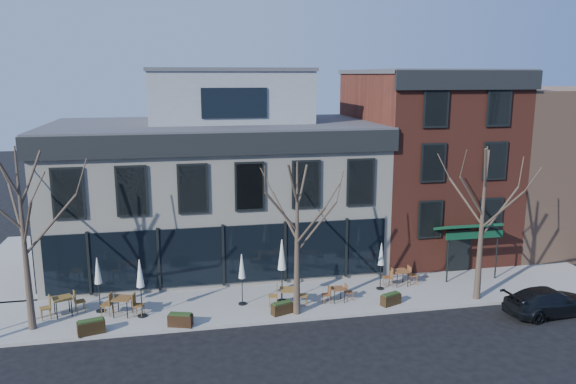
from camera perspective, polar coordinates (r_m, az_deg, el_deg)
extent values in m
plane|color=black|center=(29.52, -6.52, -9.85)|extent=(120.00, 120.00, 0.00)
cube|color=gray|center=(27.95, 0.63, -10.89)|extent=(33.50, 4.70, 0.15)
cube|color=gray|center=(36.25, -25.53, -6.69)|extent=(4.50, 12.00, 0.15)
cube|color=beige|center=(33.16, -7.43, -0.23)|extent=(18.00, 10.00, 8.00)
cube|color=#47474C|center=(32.56, -7.62, 6.76)|extent=(18.30, 10.30, 0.30)
cube|color=black|center=(27.53, -6.87, 4.82)|extent=(18.30, 0.25, 1.10)
cube|color=black|center=(33.29, -23.51, 5.13)|extent=(0.25, 10.30, 1.10)
cube|color=black|center=(28.82, -6.60, -6.38)|extent=(17.20, 0.12, 3.00)
cube|color=black|center=(33.36, -22.97, -4.73)|extent=(0.12, 7.50, 3.00)
cube|color=gray|center=(33.54, -6.08, 9.60)|extent=(9.00, 6.50, 3.00)
cube|color=maroon|center=(36.12, 13.57, 2.95)|extent=(8.00, 10.00, 11.00)
cube|color=#47474C|center=(35.72, 14.00, 11.78)|extent=(8.20, 10.20, 0.25)
cube|color=black|center=(31.16, 18.02, 10.77)|extent=(8.20, 0.25, 1.00)
cube|color=#0C3720|center=(31.54, 17.77, -3.38)|extent=(3.20, 1.66, 0.67)
cube|color=black|center=(32.67, 16.91, -5.83)|extent=(1.40, 0.10, 2.50)
cube|color=#8C664C|center=(42.17, 25.41, 2.68)|extent=(12.00, 12.00, 10.00)
cone|color=#382B21|center=(25.90, -25.24, -4.46)|extent=(0.34, 0.34, 7.92)
cylinder|color=#382B21|center=(25.69, -22.95, -3.07)|extent=(2.23, 0.50, 2.48)
cylinder|color=#382B21|center=(26.68, -25.90, -1.78)|extent=(1.03, 2.05, 2.14)
cylinder|color=#382B21|center=(24.65, -24.94, -2.94)|extent=(1.03, 2.04, 2.28)
cone|color=#382B21|center=(25.07, 0.92, -4.86)|extent=(0.34, 0.34, 7.04)
cylinder|color=#382B21|center=(25.30, 2.95, -3.52)|extent=(2.00, 0.46, 2.21)
cylinder|color=#382B21|center=(25.56, -0.36, -2.39)|extent=(0.93, 1.84, 1.91)
cylinder|color=#382B21|center=(24.31, -0.66, -2.04)|extent=(1.61, 0.68, 1.97)
cylinder|color=#382B21|center=(24.13, 2.29, -3.47)|extent=(0.93, 1.83, 2.03)
cone|color=#382B21|center=(28.26, 19.09, -3.14)|extent=(0.34, 0.34, 7.48)
cylinder|color=#382B21|center=(28.79, 20.72, -1.87)|extent=(2.12, 0.48, 2.35)
cylinder|color=#382B21|center=(28.60, 17.57, -0.85)|extent=(0.98, 1.94, 2.03)
cylinder|color=#382B21|center=(27.29, 18.15, -0.44)|extent=(1.71, 0.71, 2.09)
cylinder|color=#382B21|center=(27.52, 20.92, -1.75)|extent=(0.98, 1.94, 2.16)
imported|color=black|center=(28.93, 24.98, -10.06)|extent=(4.49, 2.19, 1.26)
cube|color=brown|center=(27.74, -21.96, -9.97)|extent=(1.01, 1.01, 0.05)
cylinder|color=black|center=(27.56, -22.44, -11.08)|extent=(0.05, 0.05, 0.81)
cylinder|color=black|center=(27.64, -21.12, -10.91)|extent=(0.05, 0.05, 0.81)
cylinder|color=black|center=(28.15, -22.64, -10.62)|extent=(0.05, 0.05, 0.81)
cylinder|color=black|center=(28.22, -21.35, -10.45)|extent=(0.05, 0.05, 0.81)
cube|color=brown|center=(26.84, -16.50, -10.31)|extent=(0.96, 0.96, 0.05)
cylinder|color=black|center=(26.83, -17.33, -11.34)|extent=(0.05, 0.05, 0.81)
cylinder|color=black|center=(26.62, -16.02, -11.45)|extent=(0.05, 0.05, 0.81)
cylinder|color=black|center=(27.37, -16.87, -10.84)|extent=(0.05, 0.05, 0.81)
cylinder|color=black|center=(27.17, -15.59, -10.93)|extent=(0.05, 0.05, 0.81)
cube|color=brown|center=(26.81, 0.01, -9.88)|extent=(0.87, 0.87, 0.04)
cylinder|color=black|center=(26.67, -0.63, -10.95)|extent=(0.04, 0.04, 0.79)
cylinder|color=black|center=(26.69, 0.72, -10.92)|extent=(0.04, 0.04, 0.79)
cylinder|color=black|center=(27.23, -0.67, -10.45)|extent=(0.04, 0.04, 0.79)
cylinder|color=black|center=(27.26, 0.64, -10.43)|extent=(0.04, 0.04, 0.79)
cube|color=brown|center=(27.42, 5.08, -9.74)|extent=(0.67, 0.67, 0.04)
cylinder|color=black|center=(27.24, 4.74, -10.64)|extent=(0.04, 0.04, 0.65)
cylinder|color=black|center=(27.41, 5.76, -10.52)|extent=(0.04, 0.04, 0.65)
cylinder|color=black|center=(27.68, 4.38, -10.26)|extent=(0.04, 0.04, 0.65)
cylinder|color=black|center=(27.85, 5.38, -10.14)|extent=(0.04, 0.04, 0.65)
cube|color=brown|center=(29.85, 11.35, -7.86)|extent=(0.78, 0.78, 0.04)
cylinder|color=black|center=(29.61, 11.02, -8.83)|extent=(0.04, 0.04, 0.77)
cylinder|color=black|center=(29.85, 12.09, -8.70)|extent=(0.04, 0.04, 0.77)
cylinder|color=black|center=(30.12, 10.55, -8.44)|extent=(0.04, 0.04, 0.77)
cylinder|color=black|center=(30.36, 11.60, -8.32)|extent=(0.04, 0.04, 0.77)
cylinder|color=black|center=(27.86, -18.50, -11.38)|extent=(0.42, 0.42, 0.06)
cylinder|color=black|center=(27.49, -18.64, -9.43)|extent=(0.05, 0.05, 2.09)
cone|color=beige|center=(27.17, -18.78, -7.56)|extent=(0.34, 0.34, 1.23)
cylinder|color=black|center=(26.80, -14.58, -12.08)|extent=(0.43, 0.43, 0.06)
cylinder|color=black|center=(26.40, -14.70, -9.99)|extent=(0.05, 0.05, 2.16)
cone|color=silver|center=(26.06, -14.81, -7.98)|extent=(0.35, 0.35, 1.28)
cylinder|color=black|center=(27.33, -4.65, -11.24)|extent=(0.40, 0.40, 0.05)
cylinder|color=black|center=(26.97, -4.68, -9.33)|extent=(0.05, 0.05, 2.00)
cone|color=beige|center=(26.65, -4.72, -7.50)|extent=(0.33, 0.33, 1.18)
cylinder|color=black|center=(27.52, -0.61, -11.02)|extent=(0.50, 0.50, 0.07)
cylinder|color=black|center=(27.07, -0.62, -8.65)|extent=(0.06, 0.06, 2.50)
cone|color=silver|center=(26.69, -0.62, -6.36)|extent=(0.41, 0.41, 1.48)
cylinder|color=black|center=(29.42, 9.33, -9.65)|extent=(0.39, 0.39, 0.05)
cylinder|color=black|center=(29.08, 9.40, -7.90)|extent=(0.04, 0.04, 1.96)
cone|color=beige|center=(28.80, 9.46, -6.23)|extent=(0.32, 0.32, 1.16)
cube|color=black|center=(25.70, -19.36, -12.85)|extent=(1.19, 0.72, 0.56)
cube|color=#1E3314|center=(25.58, -19.41, -12.23)|extent=(1.06, 0.61, 0.09)
cube|color=black|center=(25.42, -10.88, -12.68)|extent=(1.13, 0.71, 0.52)
cube|color=#1E3314|center=(25.31, -10.90, -12.10)|extent=(1.00, 0.60, 0.08)
cube|color=black|center=(26.16, -0.60, -11.76)|extent=(1.07, 0.72, 0.50)
cube|color=#1E3314|center=(26.05, -0.60, -11.22)|extent=(0.95, 0.61, 0.08)
cube|color=black|center=(27.56, 10.40, -10.70)|extent=(1.08, 0.75, 0.50)
cube|color=#1E3314|center=(27.46, 10.42, -10.18)|extent=(0.95, 0.64, 0.08)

